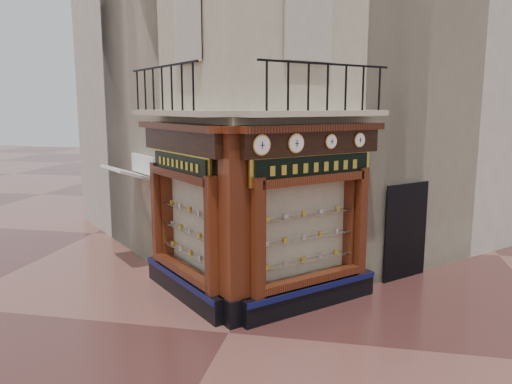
% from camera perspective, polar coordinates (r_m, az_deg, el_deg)
% --- Properties ---
extents(ground, '(80.00, 80.00, 0.00)m').
position_cam_1_polar(ground, '(10.07, -3.15, -15.78)').
color(ground, '#452320').
rests_on(ground, ground).
extents(main_building, '(11.31, 11.31, 12.00)m').
position_cam_1_polar(main_building, '(15.21, 2.73, 16.03)').
color(main_building, beige).
rests_on(main_building, ground).
extents(neighbour_left, '(11.31, 11.31, 11.00)m').
position_cam_1_polar(neighbour_left, '(18.10, -4.02, 13.43)').
color(neighbour_left, beige).
rests_on(neighbour_left, ground).
extents(neighbour_right, '(11.31, 11.31, 11.00)m').
position_cam_1_polar(neighbour_right, '(17.45, 12.30, 13.37)').
color(neighbour_right, beige).
rests_on(neighbour_right, ground).
extents(shopfront_left, '(2.86, 2.86, 3.98)m').
position_cam_1_polar(shopfront_left, '(11.25, -8.17, -2.45)').
color(shopfront_left, black).
rests_on(shopfront_left, ground).
extents(shopfront_right, '(2.86, 2.86, 3.98)m').
position_cam_1_polar(shopfront_right, '(10.65, 6.25, -3.10)').
color(shopfront_right, black).
rests_on(shopfront_right, ground).
extents(corner_pilaster, '(0.85, 0.85, 3.98)m').
position_cam_1_polar(corner_pilaster, '(9.86, -2.52, -4.28)').
color(corner_pilaster, black).
rests_on(corner_pilaster, ground).
extents(balcony, '(5.94, 2.97, 1.03)m').
position_cam_1_polar(balcony, '(10.53, -1.30, 9.10)').
color(balcony, beige).
rests_on(balcony, ground).
extents(clock_a, '(0.32, 0.32, 0.40)m').
position_cam_1_polar(clock_a, '(9.43, 0.63, 5.39)').
color(clock_a, gold).
rests_on(clock_a, ground).
extents(clock_b, '(0.31, 0.31, 0.39)m').
position_cam_1_polar(clock_b, '(9.91, 4.58, 5.57)').
color(clock_b, gold).
rests_on(clock_b, ground).
extents(clock_c, '(0.25, 0.25, 0.31)m').
position_cam_1_polar(clock_c, '(10.50, 8.55, 5.73)').
color(clock_c, gold).
rests_on(clock_c, ground).
extents(clock_d, '(0.26, 0.26, 0.32)m').
position_cam_1_polar(clock_d, '(11.06, 11.72, 5.84)').
color(clock_d, gold).
rests_on(clock_d, ground).
extents(awning, '(1.84, 1.84, 0.38)m').
position_cam_1_polar(awning, '(14.28, -14.01, -8.22)').
color(awning, silver).
rests_on(awning, ground).
extents(signboard_left, '(1.99, 1.99, 0.53)m').
position_cam_1_polar(signboard_left, '(11.04, -8.67, 3.21)').
color(signboard_left, gold).
rests_on(signboard_left, ground).
extents(signboard_right, '(2.30, 2.30, 0.62)m').
position_cam_1_polar(signboard_right, '(10.40, 6.64, 2.86)').
color(signboard_right, gold).
rests_on(signboard_right, ground).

